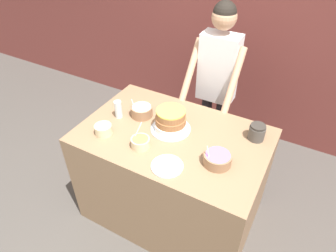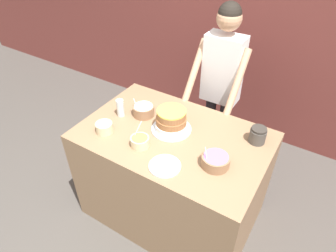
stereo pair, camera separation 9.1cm
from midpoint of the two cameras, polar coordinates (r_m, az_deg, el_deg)
ground_plane at (r=2.82m, az=-3.63°, el=-22.33°), size 14.00×14.00×0.00m
wall_back at (r=3.49m, az=16.34°, el=17.49°), size 10.00×0.05×2.60m
counter at (r=2.66m, az=1.89°, el=-9.60°), size 1.47×0.95×0.96m
person_baker at (r=2.85m, az=11.10°, el=9.29°), size 0.47×0.48×1.77m
cake at (r=2.33m, az=1.77°, el=0.93°), size 0.32×0.32×0.18m
frosting_bowl_pink at (r=2.37m, az=-10.98°, el=-0.23°), size 0.13×0.13×0.08m
frosting_bowl_purple at (r=2.09m, az=10.29°, el=-6.48°), size 0.20×0.20×0.15m
frosting_bowl_white at (r=2.51m, az=-3.64°, el=3.05°), size 0.18×0.18×0.17m
frosting_bowl_olive at (r=2.21m, az=-4.21°, el=-2.94°), size 0.14×0.14×0.18m
drinking_glass at (r=2.51m, az=-8.04°, el=3.42°), size 0.06×0.06×0.15m
ceramic_plate at (r=2.07m, az=0.66°, el=-7.65°), size 0.22×0.22×0.01m
stoneware_jar at (r=2.34m, az=17.81°, el=-1.68°), size 0.12×0.12×0.13m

